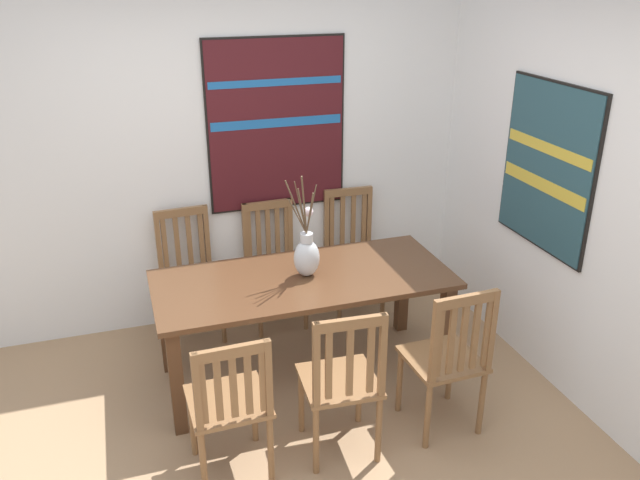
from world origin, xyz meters
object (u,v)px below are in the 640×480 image
at_px(chair_2, 449,357).
at_px(chair_5, 273,261).
at_px(chair_0, 189,273).
at_px(painting_on_side_wall, 548,167).
at_px(chair_1, 352,249).
at_px(dining_table, 303,292).
at_px(chair_4, 342,381).
at_px(centerpiece_vase, 307,254).
at_px(painting_on_back_wall, 276,125).
at_px(chair_3, 230,403).

relative_size(chair_2, chair_5, 1.03).
height_order(chair_0, painting_on_side_wall, painting_on_side_wall).
xyz_separation_m(chair_1, chair_2, (-0.01, -1.62, 0.01)).
xyz_separation_m(dining_table, chair_2, (0.64, -0.81, -0.13)).
relative_size(chair_1, chair_4, 1.01).
xyz_separation_m(centerpiece_vase, chair_1, (0.62, 0.80, -0.39)).
distance_m(chair_1, painting_on_back_wall, 1.16).
distance_m(dining_table, painting_on_back_wall, 1.33).
relative_size(chair_3, painting_on_side_wall, 0.84).
distance_m(centerpiece_vase, painting_on_back_wall, 1.16).
relative_size(chair_2, chair_4, 1.02).
xyz_separation_m(painting_on_back_wall, painting_on_side_wall, (1.45, -1.28, -0.09)).
bearing_deg(chair_2, dining_table, 128.29).
distance_m(dining_table, chair_2, 1.04).
xyz_separation_m(chair_0, chair_2, (1.29, -1.60, 0.01)).
relative_size(chair_0, chair_1, 0.99).
xyz_separation_m(centerpiece_vase, chair_5, (-0.03, 0.78, -0.40)).
bearing_deg(painting_on_back_wall, chair_2, -73.34).
bearing_deg(dining_table, chair_5, 90.40).
bearing_deg(chair_0, dining_table, -50.71).
xyz_separation_m(dining_table, chair_3, (-0.65, -0.80, -0.15)).
bearing_deg(centerpiece_vase, chair_4, -93.56).
distance_m(chair_1, chair_3, 2.07).
relative_size(chair_3, chair_5, 0.96).
distance_m(centerpiece_vase, chair_1, 1.08).
xyz_separation_m(chair_0, chair_3, (0.01, -1.60, -0.01)).
height_order(dining_table, painting_on_back_wall, painting_on_back_wall).
distance_m(dining_table, chair_3, 1.04).
height_order(chair_0, chair_2, chair_2).
bearing_deg(chair_1, painting_on_back_wall, 161.54).
relative_size(centerpiece_vase, painting_on_back_wall, 0.55).
xyz_separation_m(chair_5, painting_on_back_wall, (0.10, 0.19, 1.01)).
relative_size(chair_1, painting_on_side_wall, 0.91).
bearing_deg(chair_4, chair_1, 67.45).
bearing_deg(chair_3, chair_2, -0.19).
xyz_separation_m(dining_table, chair_4, (-0.02, -0.81, -0.14)).
bearing_deg(painting_on_back_wall, chair_4, -93.85).
bearing_deg(chair_5, chair_0, -179.67).
bearing_deg(painting_on_back_wall, painting_on_side_wall, -41.36).
distance_m(chair_0, chair_4, 1.73).
bearing_deg(painting_on_back_wall, chair_3, -112.50).
relative_size(chair_3, painting_on_back_wall, 0.71).
xyz_separation_m(chair_2, chair_4, (-0.66, -0.01, -0.02)).
xyz_separation_m(dining_table, centerpiece_vase, (0.03, 0.01, 0.26)).
bearing_deg(centerpiece_vase, painting_on_back_wall, 85.90).
bearing_deg(chair_4, dining_table, 88.43).
bearing_deg(chair_4, chair_5, 89.40).
height_order(chair_2, chair_3, chair_2).
relative_size(painting_on_back_wall, painting_on_side_wall, 1.18).
height_order(chair_2, chair_4, chair_2).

